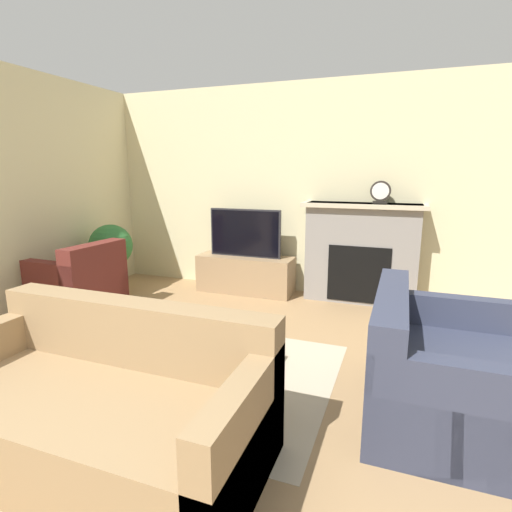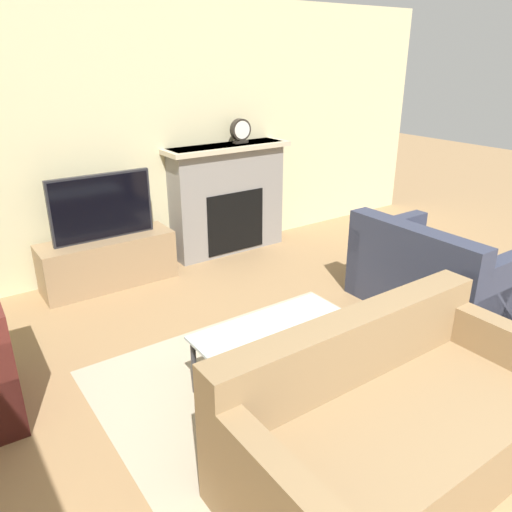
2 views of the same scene
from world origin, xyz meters
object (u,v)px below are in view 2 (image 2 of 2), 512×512
(mantel_clock, at_px, (240,131))
(couch_loveseat, at_px, (433,276))
(tv, at_px, (102,207))
(coffee_table, at_px, (278,336))
(couch_sectional, at_px, (389,425))

(mantel_clock, bearing_deg, couch_loveseat, -75.55)
(tv, distance_m, coffee_table, 2.33)
(tv, bearing_deg, couch_sectional, -82.59)
(coffee_table, xyz_separation_m, mantel_clock, (1.28, 2.39, 0.97))
(tv, distance_m, couch_loveseat, 3.13)
(couch_loveseat, xyz_separation_m, coffee_table, (-1.86, -0.14, 0.10))
(couch_loveseat, bearing_deg, mantel_clock, 14.45)
(tv, xyz_separation_m, couch_sectional, (0.42, -3.20, -0.52))
(mantel_clock, bearing_deg, couch_sectional, -110.50)
(couch_loveseat, relative_size, mantel_clock, 4.98)
(tv, xyz_separation_m, mantel_clock, (1.66, 0.13, 0.56))
(couch_loveseat, bearing_deg, coffee_table, 94.23)
(tv, distance_m, couch_sectional, 3.27)
(couch_loveseat, relative_size, coffee_table, 1.19)
(tv, relative_size, couch_sectional, 0.51)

